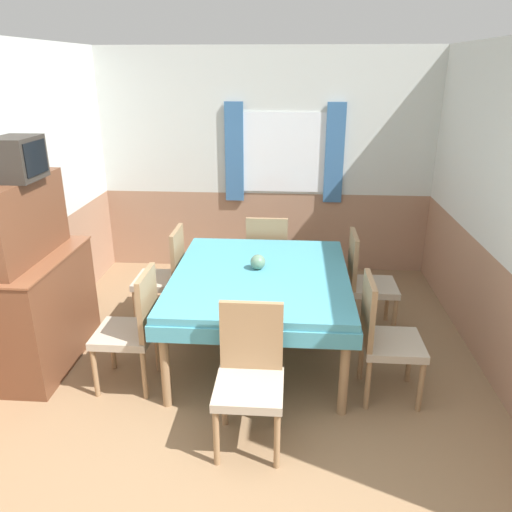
{
  "coord_description": "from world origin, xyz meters",
  "views": [
    {
      "loc": [
        0.32,
        -2.06,
        2.38
      ],
      "look_at": [
        0.04,
        1.76,
        0.92
      ],
      "focal_mm": 35.0,
      "sensor_mm": 36.0,
      "label": 1
    }
  ],
  "objects_px": {
    "chair_left_far": "(166,274)",
    "chair_right_near": "(383,335)",
    "sideboard": "(39,289)",
    "chair_left_near": "(133,326)",
    "chair_head_window": "(267,256)",
    "dining_table": "(261,284)",
    "vase": "(258,262)",
    "chair_head_near": "(250,373)",
    "chair_right_far": "(365,279)",
    "tv": "(18,159)"
  },
  "relations": [
    {
      "from": "chair_right_far",
      "to": "tv",
      "type": "relative_size",
      "value": 2.47
    },
    {
      "from": "dining_table",
      "to": "chair_left_far",
      "type": "bearing_deg",
      "value": 151.4
    },
    {
      "from": "chair_left_near",
      "to": "chair_head_window",
      "type": "relative_size",
      "value": 1.0
    },
    {
      "from": "dining_table",
      "to": "chair_right_far",
      "type": "relative_size",
      "value": 1.81
    },
    {
      "from": "chair_left_near",
      "to": "chair_left_far",
      "type": "bearing_deg",
      "value": 0.0
    },
    {
      "from": "chair_right_near",
      "to": "chair_right_far",
      "type": "bearing_deg",
      "value": -180.0
    },
    {
      "from": "dining_table",
      "to": "chair_left_near",
      "type": "xyz_separation_m",
      "value": [
        -0.95,
        -0.52,
        -0.15
      ]
    },
    {
      "from": "tv",
      "to": "dining_table",
      "type": "bearing_deg",
      "value": 7.86
    },
    {
      "from": "dining_table",
      "to": "chair_head_window",
      "type": "xyz_separation_m",
      "value": [
        0.0,
        1.07,
        -0.15
      ]
    },
    {
      "from": "chair_right_far",
      "to": "chair_right_near",
      "type": "height_order",
      "value": "same"
    },
    {
      "from": "chair_head_window",
      "to": "vase",
      "type": "distance_m",
      "value": 1.04
    },
    {
      "from": "sideboard",
      "to": "vase",
      "type": "distance_m",
      "value": 1.81
    },
    {
      "from": "chair_head_near",
      "to": "sideboard",
      "type": "relative_size",
      "value": 0.61
    },
    {
      "from": "chair_left_near",
      "to": "sideboard",
      "type": "height_order",
      "value": "sideboard"
    },
    {
      "from": "dining_table",
      "to": "sideboard",
      "type": "distance_m",
      "value": 1.82
    },
    {
      "from": "tv",
      "to": "chair_left_far",
      "type": "bearing_deg",
      "value": 42.01
    },
    {
      "from": "chair_head_near",
      "to": "sideboard",
      "type": "height_order",
      "value": "sideboard"
    },
    {
      "from": "dining_table",
      "to": "vase",
      "type": "relative_size",
      "value": 13.57
    },
    {
      "from": "chair_left_far",
      "to": "chair_right_near",
      "type": "relative_size",
      "value": 1.0
    },
    {
      "from": "chair_left_near",
      "to": "sideboard",
      "type": "distance_m",
      "value": 0.91
    },
    {
      "from": "chair_head_window",
      "to": "chair_left_far",
      "type": "bearing_deg",
      "value": -149.49
    },
    {
      "from": "chair_head_window",
      "to": "tv",
      "type": "xyz_separation_m",
      "value": [
        -1.8,
        -1.32,
        1.22
      ]
    },
    {
      "from": "chair_head_window",
      "to": "sideboard",
      "type": "height_order",
      "value": "sideboard"
    },
    {
      "from": "chair_head_window",
      "to": "tv",
      "type": "distance_m",
      "value": 2.54
    },
    {
      "from": "chair_head_near",
      "to": "vase",
      "type": "relative_size",
      "value": 7.51
    },
    {
      "from": "chair_right_far",
      "to": "chair_head_window",
      "type": "relative_size",
      "value": 1.0
    },
    {
      "from": "chair_left_near",
      "to": "chair_head_near",
      "type": "height_order",
      "value": "same"
    },
    {
      "from": "chair_head_near",
      "to": "chair_right_near",
      "type": "relative_size",
      "value": 1.0
    },
    {
      "from": "sideboard",
      "to": "tv",
      "type": "distance_m",
      "value": 1.06
    },
    {
      "from": "chair_right_near",
      "to": "chair_head_window",
      "type": "xyz_separation_m",
      "value": [
        -0.95,
        1.59,
        0.0
      ]
    },
    {
      "from": "dining_table",
      "to": "vase",
      "type": "height_order",
      "value": "vase"
    },
    {
      "from": "sideboard",
      "to": "chair_left_near",
      "type": "bearing_deg",
      "value": -17.3
    },
    {
      "from": "sideboard",
      "to": "chair_right_near",
      "type": "bearing_deg",
      "value": -5.51
    },
    {
      "from": "chair_left_near",
      "to": "chair_head_near",
      "type": "distance_m",
      "value": 1.1
    },
    {
      "from": "chair_left_far",
      "to": "dining_table",
      "type": "bearing_deg",
      "value": -118.6
    },
    {
      "from": "chair_left_far",
      "to": "tv",
      "type": "xyz_separation_m",
      "value": [
        -0.85,
        -0.76,
        1.22
      ]
    },
    {
      "from": "dining_table",
      "to": "tv",
      "type": "distance_m",
      "value": 2.11
    },
    {
      "from": "dining_table",
      "to": "chair_head_near",
      "type": "distance_m",
      "value": 1.09
    },
    {
      "from": "chair_left_far",
      "to": "chair_right_near",
      "type": "xyz_separation_m",
      "value": [
        1.89,
        -1.03,
        0.0
      ]
    },
    {
      "from": "chair_left_far",
      "to": "sideboard",
      "type": "distance_m",
      "value": 1.16
    },
    {
      "from": "dining_table",
      "to": "chair_left_far",
      "type": "relative_size",
      "value": 1.81
    },
    {
      "from": "dining_table",
      "to": "vase",
      "type": "distance_m",
      "value": 0.19
    },
    {
      "from": "chair_left_near",
      "to": "tv",
      "type": "xyz_separation_m",
      "value": [
        -0.85,
        0.27,
        1.22
      ]
    },
    {
      "from": "dining_table",
      "to": "chair_left_near",
      "type": "relative_size",
      "value": 1.81
    },
    {
      "from": "chair_right_far",
      "to": "chair_head_window",
      "type": "height_order",
      "value": "same"
    },
    {
      "from": "chair_right_near",
      "to": "sideboard",
      "type": "relative_size",
      "value": 0.61
    },
    {
      "from": "dining_table",
      "to": "vase",
      "type": "xyz_separation_m",
      "value": [
        -0.03,
        0.09,
        0.16
      ]
    },
    {
      "from": "sideboard",
      "to": "vase",
      "type": "relative_size",
      "value": 12.33
    },
    {
      "from": "chair_right_far",
      "to": "sideboard",
      "type": "relative_size",
      "value": 0.61
    },
    {
      "from": "chair_right_near",
      "to": "chair_left_near",
      "type": "bearing_deg",
      "value": -90.0
    }
  ]
}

